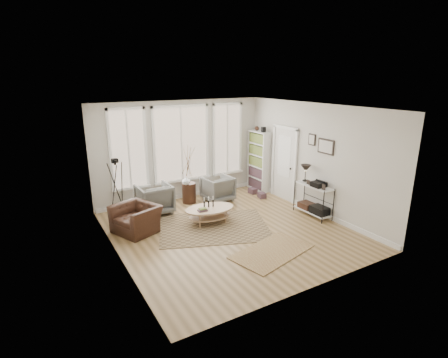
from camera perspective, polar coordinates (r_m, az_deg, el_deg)
room at (r=7.99m, az=0.96°, el=1.05°), size 5.50×5.54×2.90m
bay_window at (r=10.27m, az=-6.95°, el=5.46°), size 4.14×0.12×2.24m
door at (r=10.40m, az=9.81°, el=2.73°), size 0.09×1.06×2.22m
bookcase at (r=11.18m, az=5.72°, el=2.97°), size 0.31×0.85×2.06m
low_shelf at (r=9.43m, az=14.35°, el=-2.87°), size 0.38×1.08×1.30m
wall_art at (r=9.24m, az=15.72°, el=5.41°), size 0.04×0.88×0.44m
rug_main at (r=8.62m, az=-1.66°, el=-7.81°), size 3.14×2.77×0.01m
rug_runner at (r=7.55m, az=7.82°, el=-11.66°), size 1.92×1.36×0.01m
coffee_table at (r=8.75m, az=-2.39°, el=-5.27°), size 1.32×0.90×0.58m
armchair_left at (r=9.52m, az=-11.31°, el=-3.18°), size 0.87×0.89×0.80m
armchair_right at (r=10.27m, az=-1.05°, el=-1.56°), size 0.84×0.86×0.74m
side_table at (r=10.03m, az=-5.81°, el=0.47°), size 0.40×0.40×1.66m
vase at (r=9.92m, az=-6.20°, el=-0.25°), size 0.29×0.29×0.24m
accent_chair at (r=8.52m, az=-14.15°, el=-6.30°), size 1.26×1.19×0.65m
tripod_camera at (r=9.49m, az=-17.01°, el=-1.69°), size 0.54×0.54×1.54m
book_stack_near at (r=11.01m, az=4.70°, el=-1.94°), size 0.22×0.27×0.16m
book_stack_far at (r=10.64m, az=6.19°, el=-2.66°), size 0.23×0.27×0.16m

